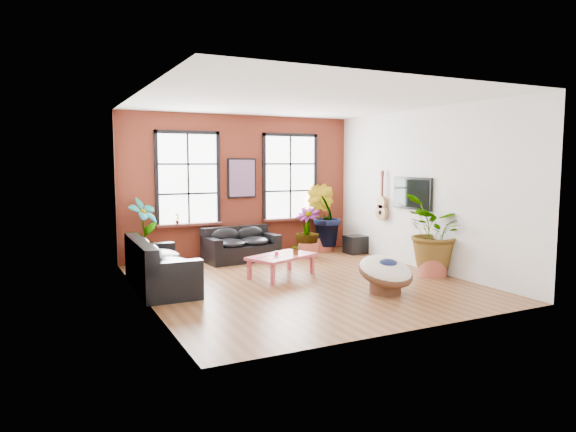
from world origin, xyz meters
The scene contains 19 objects.
room centered at (0.00, 0.15, 1.75)m, with size 6.04×6.54×3.54m.
sofa_back centered at (-0.27, 2.63, 0.36)m, with size 1.82×1.02×0.80m.
sofa_left centered at (-2.63, 0.74, 0.42)m, with size 1.01×2.34×0.92m.
coffee_table centered at (-0.14, 0.62, 0.40)m, with size 1.60×1.28×0.54m.
papasan_chair centered at (0.96, -1.41, 0.38)m, with size 1.00×1.02×0.73m.
poster centered at (0.00, 3.18, 1.95)m, with size 0.74×0.06×0.98m.
tv_wall_unit centered at (2.93, 0.60, 1.54)m, with size 0.13×1.86×1.20m.
media_box centered at (2.76, 2.21, 0.23)m, with size 0.56×0.47×0.46m.
pot_back_left centered at (-2.43, 2.91, 0.18)m, with size 0.62×0.62×0.36m.
pot_back_right centered at (2.15, 2.85, 0.19)m, with size 0.59×0.59×0.37m.
pot_right_wall centered at (2.70, -0.69, 0.21)m, with size 0.72×0.72×0.42m.
pot_mid centered at (1.38, 2.27, 0.19)m, with size 0.52×0.52×0.37m.
floor_plant_back_left centered at (-2.46, 2.89, 0.86)m, with size 0.74×0.50×1.41m, color #285115.
floor_plant_back_right centered at (2.15, 2.84, 0.97)m, with size 0.90×0.73×1.64m, color #285115.
floor_plant_right_wall centered at (2.73, -0.71, 0.93)m, with size 1.38×1.19×1.53m, color #285115.
floor_plant_mid centered at (1.37, 2.31, 0.69)m, with size 0.61×0.61×1.09m, color #285115.
table_plant centered at (0.15, 0.53, 0.57)m, with size 0.21×0.19×0.24m, color #285115.
sill_plant_left centered at (-1.65, 3.13, 1.04)m, with size 0.14×0.10×0.27m, color #285115.
sill_plant_right centered at (1.70, 3.13, 1.04)m, with size 0.15×0.15×0.27m, color #285115.
Camera 1 is at (-4.60, -8.72, 2.34)m, focal length 32.00 mm.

